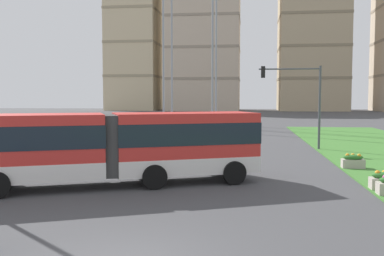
% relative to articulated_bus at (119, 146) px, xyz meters
% --- Properties ---
extents(articulated_bus, '(11.78, 7.00, 3.00)m').
position_rel_articulated_bus_xyz_m(articulated_bus, '(0.00, 0.00, 0.00)').
color(articulated_bus, red).
rests_on(articulated_bus, ground).
extents(car_black_sedan, '(4.42, 2.05, 1.58)m').
position_rel_articulated_bus_xyz_m(car_black_sedan, '(-3.35, 16.62, -0.90)').
color(car_black_sedan, black).
rests_on(car_black_sedan, ground).
extents(flower_planter_4, '(1.10, 0.56, 0.74)m').
position_rel_articulated_bus_xyz_m(flower_planter_4, '(10.63, 5.35, -1.23)').
color(flower_planter_4, '#B7AD9E').
rests_on(flower_planter_4, grass_median).
extents(traffic_light_far_right, '(4.27, 0.28, 5.84)m').
position_rel_articulated_bus_xyz_m(traffic_light_far_right, '(8.81, 13.52, 2.40)').
color(traffic_light_far_right, '#474C51').
rests_on(traffic_light_far_right, ground).
extents(apartment_tower_west, '(14.22, 15.95, 46.38)m').
position_rel_articulated_bus_xyz_m(apartment_tower_west, '(-27.31, 106.06, 21.56)').
color(apartment_tower_west, beige).
rests_on(apartment_tower_west, ground).
extents(apartment_tower_westcentre, '(20.08, 16.13, 42.10)m').
position_rel_articulated_bus_xyz_m(apartment_tower_westcentre, '(-7.07, 105.82, 19.42)').
color(apartment_tower_westcentre, '#C6B299').
rests_on(apartment_tower_westcentre, ground).
extents(apartment_tower_centre, '(18.17, 15.33, 50.40)m').
position_rel_articulated_bus_xyz_m(apartment_tower_centre, '(22.75, 105.98, 23.57)').
color(apartment_tower_centre, tan).
rests_on(apartment_tower_centre, ground).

